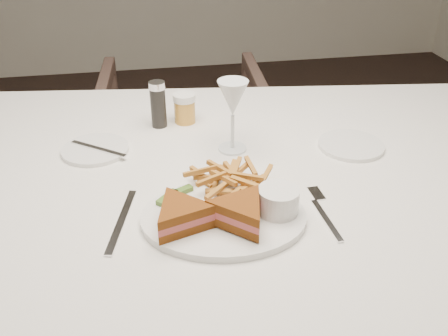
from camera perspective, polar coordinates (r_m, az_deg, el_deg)
name	(u,v)px	position (r m, az deg, el deg)	size (l,w,h in m)	color
ground	(159,304)	(1.86, -7.44, -15.15)	(5.00, 5.00, 0.00)	black
table	(221,298)	(1.34, -0.39, -14.69)	(1.58, 1.05, 0.75)	silver
chair_far	(184,138)	(2.15, -4.58, 3.49)	(0.68, 0.63, 0.70)	#4B362E
table_setting	(222,175)	(1.04, -0.24, -0.85)	(0.78, 0.68, 0.18)	white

